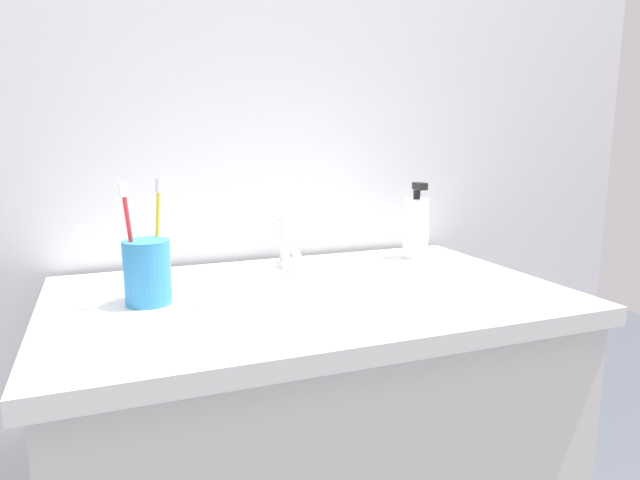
{
  "coord_description": "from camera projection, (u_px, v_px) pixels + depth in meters",
  "views": [
    {
      "loc": [
        -0.34,
        -0.92,
        1.19
      ],
      "look_at": [
        0.03,
        0.01,
        1.0
      ],
      "focal_mm": 31.23,
      "sensor_mm": 36.0,
      "label": 1
    }
  ],
  "objects": [
    {
      "name": "faucet",
      "position": [
        287.0,
        243.0,
        1.2
      ],
      "size": [
        0.02,
        0.14,
        0.1
      ],
      "color": "silver",
      "rests_on": "sink_basin"
    },
    {
      "name": "toothbrush_yellow",
      "position": [
        158.0,
        230.0,
        0.95
      ],
      "size": [
        0.03,
        0.03,
        0.2
      ],
      "color": "yellow",
      "rests_on": "toothbrush_cup"
    },
    {
      "name": "tiled_wall_back",
      "position": [
        259.0,
        132.0,
        1.25
      ],
      "size": [
        2.11,
        0.04,
        2.4
      ],
      "primitive_type": "cube",
      "color": "silver",
      "rests_on": "ground"
    },
    {
      "name": "toothbrush_red",
      "position": [
        130.0,
        236.0,
        0.9
      ],
      "size": [
        0.03,
        0.01,
        0.2
      ],
      "color": "red",
      "rests_on": "toothbrush_cup"
    },
    {
      "name": "sink_basin",
      "position": [
        326.0,
        307.0,
        1.01
      ],
      "size": [
        0.47,
        0.47,
        0.09
      ],
      "color": "white",
      "rests_on": "vanity_counter"
    },
    {
      "name": "toothbrush_cup",
      "position": [
        148.0,
        272.0,
        0.92
      ],
      "size": [
        0.08,
        0.08,
        0.11
      ],
      "primitive_type": "cylinder",
      "color": "#338CCC",
      "rests_on": "vanity_counter"
    },
    {
      "name": "soap_dispenser",
      "position": [
        416.0,
        227.0,
        1.28
      ],
      "size": [
        0.06,
        0.06,
        0.17
      ],
      "color": "white",
      "rests_on": "vanity_counter"
    }
  ]
}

